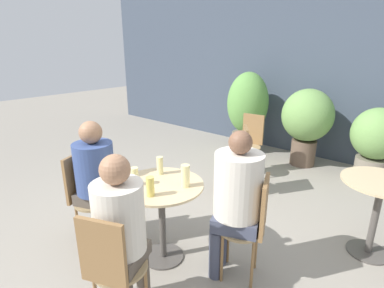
{
  "coord_description": "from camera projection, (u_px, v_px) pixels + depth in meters",
  "views": [
    {
      "loc": [
        1.64,
        -1.65,
        1.82
      ],
      "look_at": [
        -0.02,
        0.3,
        0.98
      ],
      "focal_mm": 28.0,
      "sensor_mm": 36.0,
      "label": 1
    }
  ],
  "objects": [
    {
      "name": "potted_plant_0",
      "position": [
        247.0,
        108.0,
        5.23
      ],
      "size": [
        0.71,
        0.71,
        1.41
      ],
      "color": "slate",
      "rests_on": "ground_plane"
    },
    {
      "name": "bistro_chair_2",
      "position": [
        253.0,
        220.0,
        2.32
      ],
      "size": [
        0.41,
        0.4,
        0.89
      ],
      "rotation": [
        0.0,
        0.0,
        -1.19
      ],
      "color": "#997F56",
      "rests_on": "ground_plane"
    },
    {
      "name": "bistro_chair_1",
      "position": [
        111.0,
        264.0,
        1.86
      ],
      "size": [
        0.4,
        0.41,
        0.89
      ],
      "rotation": [
        0.0,
        0.0,
        -2.76
      ],
      "color": "#997F56",
      "rests_on": "ground_plane"
    },
    {
      "name": "seated_person_2",
      "position": [
        236.0,
        195.0,
        2.3
      ],
      "size": [
        0.44,
        0.42,
        1.24
      ],
      "rotation": [
        0.0,
        0.0,
        -1.19
      ],
      "color": "#42475B",
      "rests_on": "ground_plane"
    },
    {
      "name": "beer_glass_0",
      "position": [
        160.0,
        165.0,
        2.66
      ],
      "size": [
        0.06,
        0.06,
        0.16
      ],
      "color": "beige",
      "rests_on": "cafe_table_near"
    },
    {
      "name": "potted_plant_2",
      "position": [
        376.0,
        140.0,
        4.04
      ],
      "size": [
        0.67,
        0.67,
        1.05
      ],
      "color": "slate",
      "rests_on": "ground_plane"
    },
    {
      "name": "bistro_chair_3",
      "position": [
        250.0,
        139.0,
        4.32
      ],
      "size": [
        0.37,
        0.38,
        0.89
      ],
      "rotation": [
        0.0,
        0.0,
        0.12
      ],
      "color": "#997F56",
      "rests_on": "ground_plane"
    },
    {
      "name": "bistro_chair_0",
      "position": [
        86.0,
        191.0,
        2.78
      ],
      "size": [
        0.41,
        0.4,
        0.89
      ],
      "rotation": [
        0.0,
        0.0,
        -4.33
      ],
      "color": "#997F56",
      "rests_on": "ground_plane"
    },
    {
      "name": "ground_plane",
      "position": [
        173.0,
        252.0,
        2.78
      ],
      "size": [
        20.0,
        20.0,
        0.0
      ],
      "primitive_type": "plane",
      "color": "gray"
    },
    {
      "name": "seated_person_0",
      "position": [
        97.0,
        175.0,
        2.68
      ],
      "size": [
        0.42,
        0.4,
        1.21
      ],
      "rotation": [
        0.0,
        0.0,
        1.96
      ],
      "color": "brown",
      "rests_on": "ground_plane"
    },
    {
      "name": "storefront_wall",
      "position": [
        320.0,
        67.0,
        4.8
      ],
      "size": [
        10.0,
        0.06,
        3.0
      ],
      "color": "#3D4756",
      "rests_on": "ground_plane"
    },
    {
      "name": "cafe_table_far",
      "position": [
        379.0,
        200.0,
        2.6
      ],
      "size": [
        0.66,
        0.66,
        0.73
      ],
      "color": "#514C47",
      "rests_on": "ground_plane"
    },
    {
      "name": "cafe_table_near",
      "position": [
        162.0,
        202.0,
        2.54
      ],
      "size": [
        0.72,
        0.72,
        0.73
      ],
      "color": "#514C47",
      "rests_on": "ground_plane"
    },
    {
      "name": "beer_glass_1",
      "position": [
        135.0,
        176.0,
        2.45
      ],
      "size": [
        0.06,
        0.06,
        0.15
      ],
      "color": "beige",
      "rests_on": "cafe_table_near"
    },
    {
      "name": "seated_person_1",
      "position": [
        121.0,
        226.0,
        1.92
      ],
      "size": [
        0.38,
        0.39,
        1.21
      ],
      "rotation": [
        0.0,
        0.0,
        3.53
      ],
      "color": "brown",
      "rests_on": "ground_plane"
    },
    {
      "name": "bistro_chair_4",
      "position": [
        239.0,
        155.0,
        3.71
      ],
      "size": [
        0.42,
        0.42,
        0.89
      ],
      "rotation": [
        0.0,
        0.0,
        5.33
      ],
      "color": "#997F56",
      "rests_on": "ground_plane"
    },
    {
      "name": "beer_glass_3",
      "position": [
        186.0,
        176.0,
        2.42
      ],
      "size": [
        0.07,
        0.07,
        0.19
      ],
      "color": "beige",
      "rests_on": "cafe_table_near"
    },
    {
      "name": "beer_glass_2",
      "position": [
        150.0,
        186.0,
        2.27
      ],
      "size": [
        0.06,
        0.06,
        0.16
      ],
      "color": "#DBC65B",
      "rests_on": "cafe_table_near"
    },
    {
      "name": "potted_plant_1",
      "position": [
        307.0,
        119.0,
        4.61
      ],
      "size": [
        0.77,
        0.77,
        1.21
      ],
      "color": "brown",
      "rests_on": "ground_plane"
    }
  ]
}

